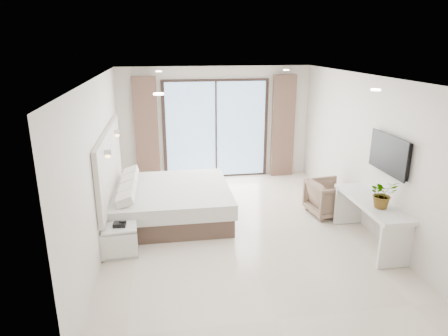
{
  "coord_description": "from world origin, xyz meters",
  "views": [
    {
      "loc": [
        -1.27,
        -6.35,
        3.24
      ],
      "look_at": [
        -0.22,
        0.4,
        1.07
      ],
      "focal_mm": 32.0,
      "sensor_mm": 36.0,
      "label": 1
    }
  ],
  "objects_px": {
    "bed": "(170,202)",
    "console_desk": "(371,212)",
    "nightstand": "(120,240)",
    "armchair": "(329,196)"
  },
  "relations": [
    {
      "from": "nightstand",
      "to": "console_desk",
      "type": "distance_m",
      "value": 4.08
    },
    {
      "from": "bed",
      "to": "armchair",
      "type": "xyz_separation_m",
      "value": [
        3.05,
        -0.3,
        0.05
      ]
    },
    {
      "from": "bed",
      "to": "console_desk",
      "type": "xyz_separation_m",
      "value": [
        3.24,
        -1.53,
        0.25
      ]
    },
    {
      "from": "bed",
      "to": "nightstand",
      "type": "relative_size",
      "value": 3.91
    },
    {
      "from": "nightstand",
      "to": "armchair",
      "type": "xyz_separation_m",
      "value": [
        3.87,
        0.97,
        0.13
      ]
    },
    {
      "from": "armchair",
      "to": "bed",
      "type": "bearing_deg",
      "value": 76.96
    },
    {
      "from": "armchair",
      "to": "nightstand",
      "type": "bearing_deg",
      "value": 96.6
    },
    {
      "from": "bed",
      "to": "console_desk",
      "type": "relative_size",
      "value": 1.28
    },
    {
      "from": "console_desk",
      "to": "bed",
      "type": "bearing_deg",
      "value": 154.73
    },
    {
      "from": "console_desk",
      "to": "armchair",
      "type": "distance_m",
      "value": 1.27
    }
  ]
}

